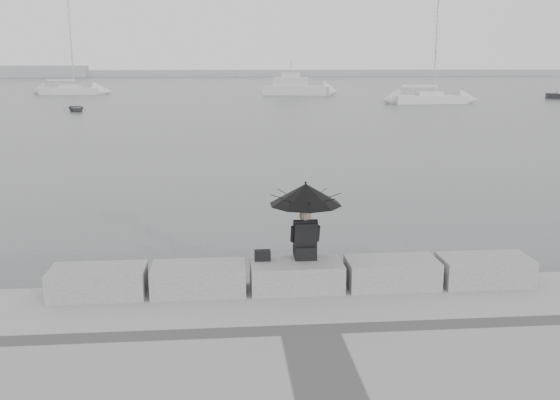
{
  "coord_description": "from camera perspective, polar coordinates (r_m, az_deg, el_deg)",
  "views": [
    {
      "loc": [
        -1.22,
        -10.71,
        4.46
      ],
      "look_at": [
        0.02,
        3.0,
        1.33
      ],
      "focal_mm": 40.0,
      "sensor_mm": 36.0,
      "label": 1
    }
  ],
  "objects": [
    {
      "name": "sailboat_left",
      "position": [
        85.76,
        -18.59,
        9.51
      ],
      "size": [
        7.56,
        2.88,
        12.9
      ],
      "rotation": [
        0.0,
        0.0,
        -0.07
      ],
      "color": "silver",
      "rests_on": "ground"
    },
    {
      "name": "bag",
      "position": [
        10.98,
        -1.61,
        -5.09
      ],
      "size": [
        0.28,
        0.16,
        0.18
      ],
      "primitive_type": "cube",
      "color": "black",
      "rests_on": "stone_block_centre"
    },
    {
      "name": "stone_block_centre",
      "position": [
        10.98,
        1.52,
        -6.96
      ],
      "size": [
        1.6,
        0.8,
        0.5
      ],
      "primitive_type": "cube",
      "color": "slate",
      "rests_on": "promenade"
    },
    {
      "name": "stone_block_right",
      "position": [
        11.29,
        10.18,
        -6.59
      ],
      "size": [
        1.6,
        0.8,
        0.5
      ],
      "primitive_type": "cube",
      "color": "slate",
      "rests_on": "promenade"
    },
    {
      "name": "stone_block_far_left",
      "position": [
        11.12,
        -16.3,
        -7.22
      ],
      "size": [
        1.6,
        0.8,
        0.5
      ],
      "primitive_type": "cube",
      "color": "slate",
      "rests_on": "promenade"
    },
    {
      "name": "dinghy",
      "position": [
        57.75,
        -18.16,
        7.98
      ],
      "size": [
        3.16,
        2.17,
        0.49
      ],
      "primitive_type": "imported",
      "rotation": [
        0.0,
        0.0,
        0.36
      ],
      "color": "slate",
      "rests_on": "ground"
    },
    {
      "name": "stone_block_left",
      "position": [
        10.92,
        -7.44,
        -7.18
      ],
      "size": [
        1.6,
        0.8,
        0.5
      ],
      "primitive_type": "cube",
      "color": "slate",
      "rests_on": "promenade"
    },
    {
      "name": "motor_cruiser",
      "position": [
        79.97,
        1.6,
        10.23
      ],
      "size": [
        8.88,
        4.94,
        4.5
      ],
      "rotation": [
        0.0,
        0.0,
        -0.27
      ],
      "color": "silver",
      "rests_on": "ground"
    },
    {
      "name": "distant_landmass",
      "position": [
        165.4,
        -7.71,
        11.44
      ],
      "size": [
        180.0,
        8.0,
        2.8
      ],
      "color": "gray",
      "rests_on": "ground"
    },
    {
      "name": "seated_person",
      "position": [
        10.84,
        2.35,
        -0.18
      ],
      "size": [
        1.28,
        1.28,
        1.39
      ],
      "rotation": [
        0.0,
        0.0,
        0.01
      ],
      "color": "black",
      "rests_on": "stone_block_centre"
    },
    {
      "name": "stone_block_far_right",
      "position": [
        11.85,
        18.18,
        -6.12
      ],
      "size": [
        1.6,
        0.8,
        0.5
      ],
      "primitive_type": "cube",
      "color": "slate",
      "rests_on": "promenade"
    },
    {
      "name": "ground",
      "position": [
        11.66,
        1.24,
        -9.69
      ],
      "size": [
        360.0,
        360.0,
        0.0
      ],
      "primitive_type": "plane",
      "color": "#45474A",
      "rests_on": "ground"
    },
    {
      "name": "sailboat_right",
      "position": [
        66.31,
        13.47,
        9.04
      ],
      "size": [
        7.25,
        2.43,
        12.9
      ],
      "rotation": [
        0.0,
        0.0,
        0.0
      ],
      "color": "silver",
      "rests_on": "ground"
    }
  ]
}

